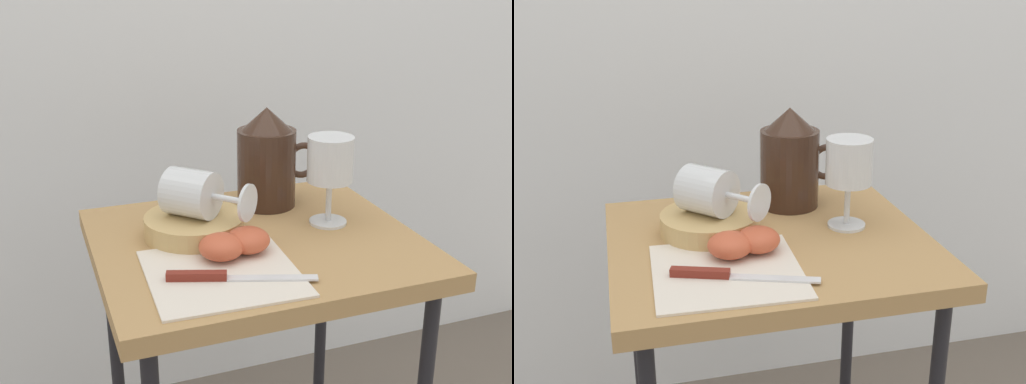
{
  "view_description": "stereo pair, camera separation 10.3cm",
  "coord_description": "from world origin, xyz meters",
  "views": [
    {
      "loc": [
        -0.34,
        -0.91,
        1.1
      ],
      "look_at": [
        0.0,
        0.0,
        0.74
      ],
      "focal_mm": 46.05,
      "sensor_mm": 36.0,
      "label": 1
    },
    {
      "loc": [
        -0.24,
        -0.94,
        1.1
      ],
      "look_at": [
        0.0,
        0.0,
        0.74
      ],
      "focal_mm": 46.05,
      "sensor_mm": 36.0,
      "label": 2
    }
  ],
  "objects": [
    {
      "name": "table",
      "position": [
        0.0,
        0.0,
        0.59
      ],
      "size": [
        0.51,
        0.45,
        0.66
      ],
      "color": "#AD8451",
      "rests_on": "ground_plane"
    },
    {
      "name": "linen_napkin",
      "position": [
        -0.09,
        -0.1,
        0.67
      ],
      "size": [
        0.22,
        0.22,
        0.0
      ],
      "primitive_type": "cube",
      "rotation": [
        0.0,
        0.0,
        -0.03
      ],
      "color": "silver",
      "rests_on": "table"
    },
    {
      "name": "basket_tray",
      "position": [
        -0.09,
        0.05,
        0.68
      ],
      "size": [
        0.16,
        0.16,
        0.03
      ],
      "primitive_type": "cylinder",
      "color": "tan",
      "rests_on": "table"
    },
    {
      "name": "pitcher",
      "position": [
        0.07,
        0.14,
        0.74
      ],
      "size": [
        0.16,
        0.11,
        0.18
      ],
      "color": "#382319",
      "rests_on": "table"
    },
    {
      "name": "wine_glass_upright",
      "position": [
        0.14,
        0.02,
        0.77
      ],
      "size": [
        0.08,
        0.08,
        0.15
      ],
      "color": "silver",
      "rests_on": "table"
    },
    {
      "name": "wine_glass_tipped_near",
      "position": [
        -0.09,
        0.04,
        0.74
      ],
      "size": [
        0.15,
        0.15,
        0.08
      ],
      "color": "silver",
      "rests_on": "basket_tray"
    },
    {
      "name": "apple_half_left",
      "position": [
        -0.08,
        -0.06,
        0.69
      ],
      "size": [
        0.07,
        0.07,
        0.04
      ],
      "primitive_type": "ellipsoid",
      "color": "#C15133",
      "rests_on": "linen_napkin"
    },
    {
      "name": "apple_half_right",
      "position": [
        -0.03,
        -0.05,
        0.69
      ],
      "size": [
        0.07,
        0.07,
        0.04
      ],
      "primitive_type": "ellipsoid",
      "color": "#C15133",
      "rests_on": "linen_napkin"
    },
    {
      "name": "knife",
      "position": [
        -0.1,
        -0.12,
        0.67
      ],
      "size": [
        0.21,
        0.08,
        0.01
      ],
      "color": "silver",
      "rests_on": "linen_napkin"
    }
  ]
}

